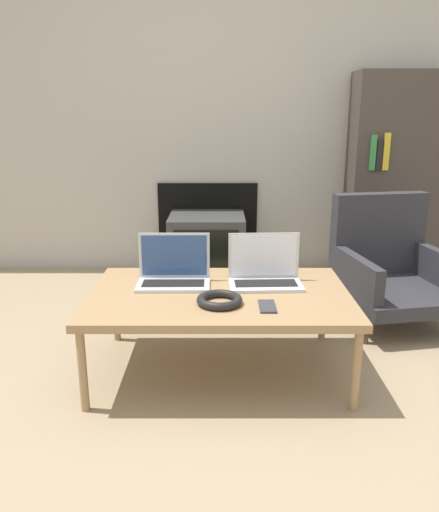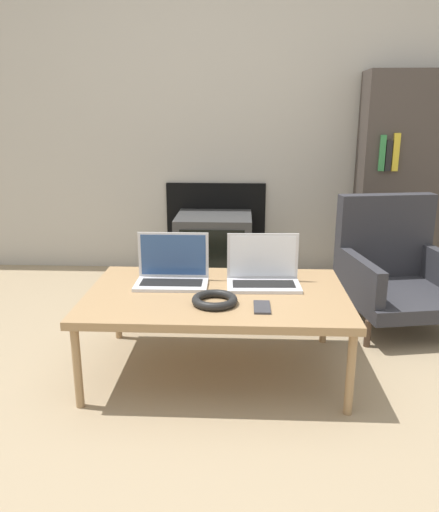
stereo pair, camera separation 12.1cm
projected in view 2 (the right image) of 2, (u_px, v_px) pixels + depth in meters
name	position (u px, v px, depth m)	size (l,w,h in m)	color
ground_plane	(212.00, 416.00, 2.06)	(14.00, 14.00, 0.00)	#998466
wall_back	(228.00, 103.00, 3.73)	(7.00, 0.08, 2.60)	#ADA89E
table	(216.00, 298.00, 2.33)	(1.21, 0.77, 0.40)	#9E7A51
laptop_left	(172.00, 272.00, 2.44)	(0.35, 0.20, 0.24)	silver
laptop_right	(263.00, 273.00, 2.42)	(0.36, 0.21, 0.24)	silver
headphones	(214.00, 300.00, 2.18)	(0.20, 0.20, 0.04)	black
phone	(262.00, 307.00, 2.13)	(0.07, 0.14, 0.01)	#333338
tv	(214.00, 247.00, 3.73)	(0.55, 0.51, 0.49)	#383838
armchair	(394.00, 267.00, 2.95)	(0.70, 0.75, 0.74)	#2D2D33
bookshelf	(409.00, 179.00, 3.62)	(0.73, 0.32, 1.50)	#3F3833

